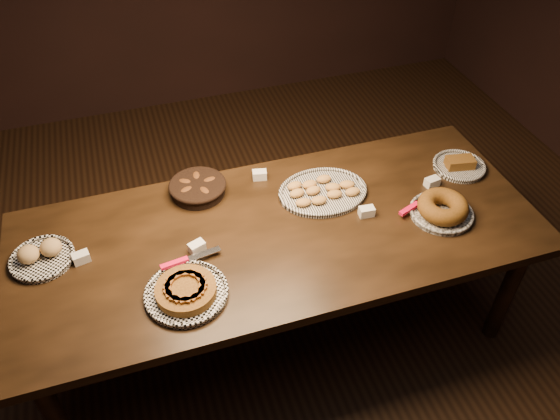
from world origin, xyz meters
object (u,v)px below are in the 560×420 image
object	(u,v)px
buffet_table	(279,241)
apple_tart_plate	(186,291)
madeleine_platter	(322,191)
bundt_cake_plate	(442,209)

from	to	relation	value
buffet_table	apple_tart_plate	size ratio (longest dim) A/B	6.40
buffet_table	madeleine_platter	size ratio (longest dim) A/B	5.53
bundt_cake_plate	buffet_table	bearing A→B (deg)	150.17
buffet_table	bundt_cake_plate	world-z (taller)	bundt_cake_plate
apple_tart_plate	madeleine_platter	bearing A→B (deg)	14.90
madeleine_platter	bundt_cake_plate	world-z (taller)	bundt_cake_plate
madeleine_platter	buffet_table	bearing A→B (deg)	-125.72
buffet_table	madeleine_platter	xyz separation A→B (m)	(0.28, 0.17, 0.09)
buffet_table	bundt_cake_plate	xyz separation A→B (m)	(0.75, -0.14, 0.11)
apple_tart_plate	bundt_cake_plate	size ratio (longest dim) A/B	1.07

